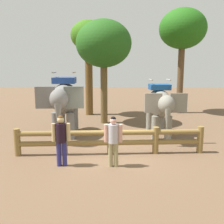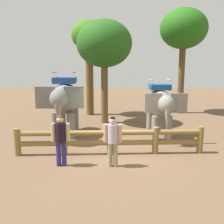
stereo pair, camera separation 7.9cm
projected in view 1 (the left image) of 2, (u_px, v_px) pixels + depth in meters
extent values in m
plane|color=brown|center=(110.00, 154.00, 9.87)|extent=(60.00, 60.00, 0.00)
cylinder|color=olive|center=(17.00, 142.00, 9.67)|extent=(0.24, 0.24, 1.05)
cylinder|color=olive|center=(64.00, 142.00, 9.76)|extent=(0.24, 0.24, 1.05)
cylinder|color=olive|center=(110.00, 141.00, 9.84)|extent=(0.24, 0.24, 1.05)
cylinder|color=olive|center=(156.00, 140.00, 9.93)|extent=(0.24, 0.24, 1.05)
cylinder|color=olive|center=(200.00, 140.00, 10.01)|extent=(0.24, 0.24, 1.05)
cylinder|color=olive|center=(110.00, 143.00, 9.85)|extent=(7.05, 0.87, 0.20)
cylinder|color=olive|center=(110.00, 133.00, 9.78)|extent=(7.05, 0.87, 0.20)
cylinder|color=slate|center=(71.00, 126.00, 11.87)|extent=(0.38, 0.38, 1.25)
cylinder|color=slate|center=(56.00, 126.00, 11.85)|extent=(0.38, 0.38, 1.25)
cylinder|color=slate|center=(75.00, 118.00, 13.53)|extent=(0.38, 0.38, 1.25)
cylinder|color=slate|center=(62.00, 118.00, 13.51)|extent=(0.38, 0.38, 1.25)
ellipsoid|color=slate|center=(65.00, 98.00, 12.48)|extent=(1.48, 2.91, 1.46)
ellipsoid|color=slate|center=(59.00, 99.00, 10.80)|extent=(0.87, 1.00, 0.89)
cube|color=slate|center=(74.00, 97.00, 10.93)|extent=(0.84, 0.19, 0.94)
cube|color=slate|center=(45.00, 98.00, 10.89)|extent=(0.84, 0.19, 0.94)
cone|color=slate|center=(58.00, 117.00, 10.61)|extent=(0.33, 0.33, 1.15)
cube|color=#234394|center=(64.00, 80.00, 12.32)|extent=(1.14, 1.02, 0.29)
cylinder|color=#A59E8C|center=(74.00, 72.00, 12.27)|extent=(0.14, 0.85, 0.07)
cylinder|color=#A59E8C|center=(54.00, 72.00, 12.23)|extent=(0.14, 0.85, 0.07)
cylinder|color=gray|center=(168.00, 128.00, 11.76)|extent=(0.33, 0.33, 1.11)
cylinder|color=gray|center=(155.00, 128.00, 11.74)|extent=(0.33, 0.33, 1.11)
cylinder|color=gray|center=(161.00, 121.00, 13.24)|extent=(0.33, 0.33, 1.11)
cylinder|color=gray|center=(149.00, 121.00, 13.22)|extent=(0.33, 0.33, 1.11)
ellipsoid|color=gray|center=(159.00, 103.00, 12.30)|extent=(1.30, 2.58, 1.30)
ellipsoid|color=gray|center=(166.00, 104.00, 10.82)|extent=(0.77, 0.89, 0.79)
cube|color=gray|center=(178.00, 103.00, 10.93)|extent=(0.75, 0.17, 0.83)
cube|color=gray|center=(153.00, 103.00, 10.89)|extent=(0.75, 0.17, 0.83)
cone|color=gray|center=(168.00, 121.00, 10.64)|extent=(0.30, 0.30, 1.02)
cube|color=navy|center=(159.00, 87.00, 12.16)|extent=(1.01, 0.90, 0.26)
cylinder|color=#A59E8C|center=(169.00, 80.00, 12.11)|extent=(0.12, 0.75, 0.06)
cylinder|color=#A59E8C|center=(151.00, 80.00, 12.09)|extent=(0.12, 0.75, 0.06)
cylinder|color=navy|center=(65.00, 154.00, 8.71)|extent=(0.16, 0.16, 0.84)
cylinder|color=navy|center=(59.00, 154.00, 8.69)|extent=(0.16, 0.16, 0.84)
cylinder|color=black|center=(61.00, 133.00, 8.56)|extent=(0.38, 0.38, 0.65)
cylinder|color=tan|center=(68.00, 132.00, 8.58)|extent=(0.14, 0.14, 0.61)
cylinder|color=tan|center=(54.00, 132.00, 8.54)|extent=(0.14, 0.14, 0.61)
sphere|color=tan|center=(60.00, 120.00, 8.48)|extent=(0.23, 0.23, 0.23)
sphere|color=#593819|center=(60.00, 118.00, 8.47)|extent=(0.18, 0.18, 0.18)
cylinder|color=#978C5E|center=(116.00, 155.00, 8.65)|extent=(0.16, 0.16, 0.83)
cylinder|color=#978C5E|center=(111.00, 155.00, 8.65)|extent=(0.16, 0.16, 0.83)
cylinder|color=#AEADB5|center=(113.00, 134.00, 8.52)|extent=(0.34, 0.34, 0.64)
cylinder|color=tan|center=(120.00, 133.00, 8.51)|extent=(0.14, 0.14, 0.61)
cylinder|color=tan|center=(106.00, 133.00, 8.52)|extent=(0.14, 0.14, 0.61)
sphere|color=tan|center=(113.00, 121.00, 8.44)|extent=(0.23, 0.23, 0.23)
sphere|color=black|center=(113.00, 119.00, 8.43)|extent=(0.18, 0.18, 0.18)
cylinder|color=brown|center=(180.00, 78.00, 18.09)|extent=(0.43, 0.43, 4.97)
ellipsoid|color=#215E14|center=(183.00, 29.00, 17.48)|extent=(3.22, 3.22, 2.74)
cylinder|color=brown|center=(89.00, 81.00, 17.42)|extent=(0.51, 0.51, 4.70)
ellipsoid|color=#346914|center=(88.00, 35.00, 16.88)|extent=(2.32, 2.32, 1.98)
cylinder|color=brown|center=(104.00, 92.00, 14.96)|extent=(0.40, 0.40, 3.73)
ellipsoid|color=#225617|center=(104.00, 44.00, 14.46)|extent=(3.16, 3.16, 2.68)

